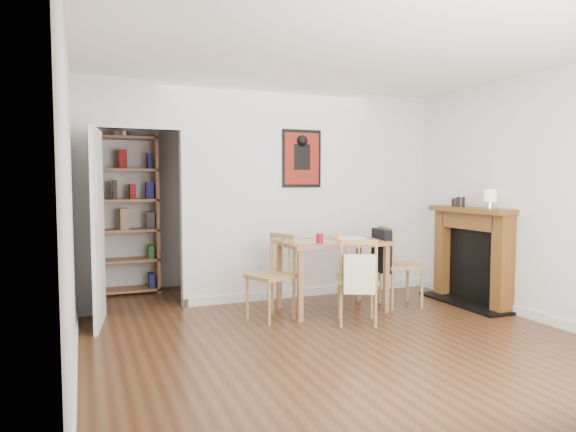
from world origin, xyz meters
name	(u,v)px	position (x,y,z in m)	size (l,w,h in m)	color
ground	(318,328)	(0.00, 0.00, 0.00)	(5.20, 5.20, 0.00)	#50331A
room_shell	(279,195)	(0.10, 1.34, 1.30)	(5.20, 5.20, 5.20)	silver
dining_table	(332,249)	(0.45, 0.58, 0.70)	(1.17, 0.75, 0.80)	#8E6242
chair_left	(271,277)	(-0.33, 0.49, 0.45)	(0.59, 0.59, 0.91)	#A3874B
chair_right	(399,265)	(1.27, 0.46, 0.49)	(0.60, 0.54, 0.95)	#A3874B
chair_front	(357,280)	(0.45, 0.01, 0.46)	(0.59, 0.62, 0.90)	#A3874B
bookshelf	(124,215)	(-1.66, 2.40, 1.02)	(0.87, 0.35, 2.07)	#8E6242
fireplace	(472,253)	(2.16, 0.25, 0.62)	(0.45, 1.25, 1.16)	brown
red_glass	(320,238)	(0.22, 0.43, 0.85)	(0.08, 0.08, 0.10)	maroon
orange_fruit	(339,235)	(0.62, 0.73, 0.84)	(0.07, 0.07, 0.07)	orange
placemat	(312,241)	(0.20, 0.59, 0.80)	(0.44, 0.33, 0.00)	beige
notebook	(349,238)	(0.73, 0.70, 0.81)	(0.34, 0.25, 0.02)	silver
mantel_lamp	(490,197)	(2.09, -0.09, 1.30)	(0.14, 0.14, 0.22)	silver
ceramic_jar_a	(461,202)	(2.08, 0.38, 1.22)	(0.10, 0.10, 0.12)	black
ceramic_jar_b	(455,202)	(2.10, 0.50, 1.21)	(0.08, 0.08, 0.10)	black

